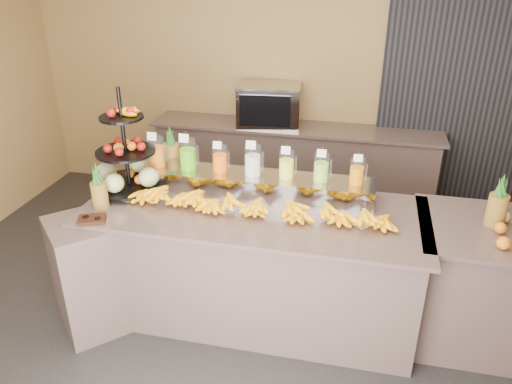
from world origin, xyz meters
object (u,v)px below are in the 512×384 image
(fruit_stand, at_px, (132,165))
(oven_warmer, at_px, (269,105))
(pitcher_tray, at_px, (253,183))
(condiment_caddy, at_px, (92,219))
(banana_heap, at_px, (258,202))

(fruit_stand, height_order, oven_warmer, fruit_stand)
(fruit_stand, bearing_deg, pitcher_tray, 1.05)
(pitcher_tray, xyz_separation_m, condiment_caddy, (-0.99, -0.70, -0.06))
(banana_heap, bearing_deg, oven_warmer, 99.10)
(condiment_caddy, height_order, oven_warmer, oven_warmer)
(condiment_caddy, distance_m, oven_warmer, 2.50)
(banana_heap, bearing_deg, pitcher_tray, 109.43)
(oven_warmer, bearing_deg, fruit_stand, -117.24)
(pitcher_tray, xyz_separation_m, oven_warmer, (-0.21, 1.67, 0.14))
(condiment_caddy, bearing_deg, fruit_stand, 82.95)
(pitcher_tray, xyz_separation_m, fruit_stand, (-0.92, -0.17, 0.14))
(banana_heap, distance_m, oven_warmer, 2.02)
(banana_heap, xyz_separation_m, fruit_stand, (-1.03, 0.15, 0.13))
(pitcher_tray, height_order, condiment_caddy, pitcher_tray)
(pitcher_tray, xyz_separation_m, banana_heap, (0.11, -0.32, 0.01))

